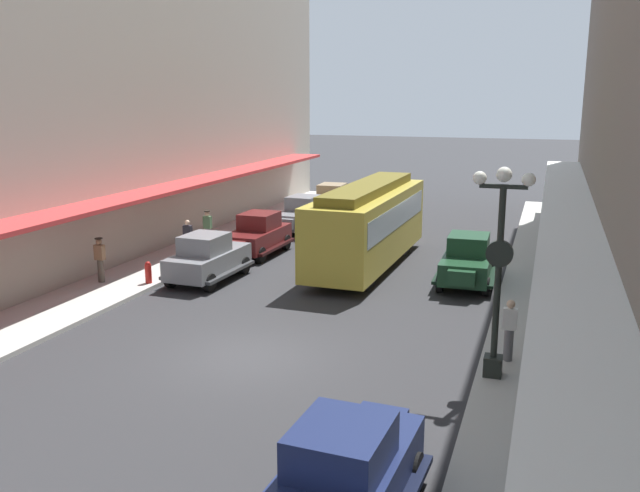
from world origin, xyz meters
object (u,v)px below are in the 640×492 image
at_px(streetcar, 368,222).
at_px(parked_car_0, 257,234).
at_px(parked_car_2, 331,200).
at_px(pedestrian_5, 509,330).
at_px(lamp_post_with_clock, 499,264).
at_px(parked_car_4, 302,214).
at_px(parked_car_1, 208,257).
at_px(pedestrian_0, 100,259).
at_px(pedestrian_1, 545,220).
at_px(fire_hydrant, 148,272).
at_px(parked_car_5, 467,259).
at_px(pedestrian_2, 208,228).
at_px(parked_car_3, 346,470).
at_px(pedestrian_3, 188,239).
at_px(pedestrian_4, 561,356).

bearing_deg(streetcar, parked_car_0, 173.27).
height_order(parked_car_2, pedestrian_5, parked_car_2).
relative_size(parked_car_2, lamp_post_with_clock, 0.84).
relative_size(parked_car_4, lamp_post_with_clock, 0.84).
height_order(parked_car_1, pedestrian_0, parked_car_1).
xyz_separation_m(parked_car_1, pedestrian_1, (11.98, 11.70, 0.07)).
height_order(parked_car_4, lamp_post_with_clock, lamp_post_with_clock).
relative_size(fire_hydrant, pedestrian_0, 0.49).
bearing_deg(parked_car_0, fire_hydrant, -105.29).
bearing_deg(parked_car_5, lamp_post_with_clock, -79.03).
bearing_deg(pedestrian_1, streetcar, -131.30).
height_order(parked_car_2, pedestrian_2, parked_car_2).
xyz_separation_m(parked_car_0, fire_hydrant, (-1.67, -6.09, -0.38)).
height_order(parked_car_3, parked_car_5, same).
distance_m(pedestrian_0, pedestrian_2, 6.70).
distance_m(parked_car_2, fire_hydrant, 16.68).
height_order(parked_car_1, parked_car_3, same).
distance_m(parked_car_3, parked_car_5, 15.33).
bearing_deg(parked_car_4, parked_car_5, -38.22).
bearing_deg(parked_car_2, lamp_post_with_clock, -62.36).
distance_m(fire_hydrant, pedestrian_0, 1.85).
bearing_deg(parked_car_4, pedestrian_2, -116.01).
xyz_separation_m(parked_car_1, pedestrian_3, (-2.26, 2.46, 0.05)).
height_order(parked_car_4, pedestrian_4, parked_car_4).
xyz_separation_m(parked_car_2, parked_car_5, (9.36, -12.37, 0.00)).
distance_m(parked_car_3, parked_car_4, 24.43).
relative_size(parked_car_0, pedestrian_3, 2.61).
xyz_separation_m(streetcar, pedestrian_3, (-7.46, -1.53, -0.91)).
relative_size(parked_car_2, pedestrian_2, 2.58).
bearing_deg(lamp_post_with_clock, fire_hydrant, 160.48).
xyz_separation_m(pedestrian_1, pedestrian_4, (0.64, -18.06, -0.02)).
height_order(fire_hydrant, pedestrian_4, pedestrian_4).
xyz_separation_m(pedestrian_1, pedestrian_2, (-14.51, -7.01, 0.00)).
height_order(parked_car_0, fire_hydrant, parked_car_0).
distance_m(parked_car_2, pedestrian_1, 12.44).
distance_m(parked_car_5, pedestrian_5, 7.84).
distance_m(parked_car_5, pedestrian_4, 9.65).
xyz_separation_m(pedestrian_1, pedestrian_5, (-0.62, -16.57, -0.02)).
bearing_deg(parked_car_3, pedestrian_0, 139.93).
height_order(pedestrian_3, pedestrian_5, same).
xyz_separation_m(parked_car_1, pedestrian_4, (12.61, -6.36, 0.05)).
bearing_deg(parked_car_5, parked_car_4, 141.78).
bearing_deg(pedestrian_1, lamp_post_with_clock, -92.94).
relative_size(pedestrian_0, pedestrian_1, 1.00).
distance_m(parked_car_1, pedestrian_1, 16.75).
xyz_separation_m(parked_car_0, pedestrian_3, (-2.25, -2.14, 0.05)).
xyz_separation_m(pedestrian_4, pedestrian_5, (-1.26, 1.50, 0.00)).
bearing_deg(fire_hydrant, parked_car_4, 81.32).
xyz_separation_m(parked_car_5, pedestrian_1, (2.60, 8.98, 0.07)).
distance_m(lamp_post_with_clock, pedestrian_0, 15.18).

